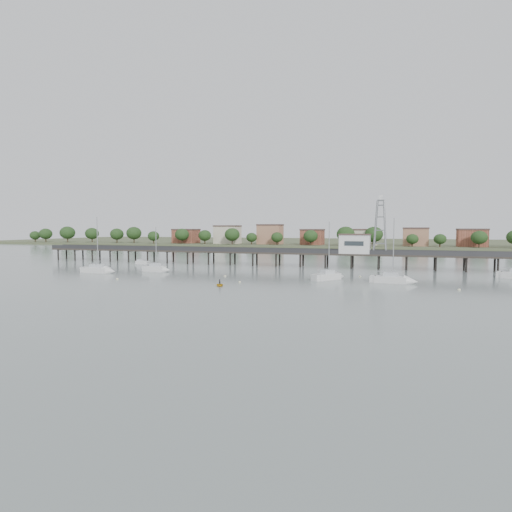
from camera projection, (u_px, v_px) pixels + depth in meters
The scene contains 13 objects.
ground_plane at pixel (154, 298), 66.63m from camera, with size 500.00×500.00×0.00m, color slate.
pier at pixel (266, 253), 123.22m from camera, with size 150.00×5.00×5.50m.
pier_building at pixel (355, 244), 115.19m from camera, with size 8.40×5.40×5.30m.
lattice_tower at pixel (380, 227), 112.86m from camera, with size 3.20×3.20×15.50m.
sailboat_a at pixel (101, 270), 103.88m from camera, with size 8.84×2.90×14.39m.
sailboat_d at pixel (398, 280), 84.61m from camera, with size 8.52×3.46×13.67m.
sailboat_b at pixel (159, 269), 106.71m from camera, with size 7.17×2.56×11.76m.
sailboat_c at pixel (332, 276), 90.78m from camera, with size 6.68×7.52×12.95m.
white_tender at pixel (142, 262), 128.90m from camera, with size 4.00×1.74×1.54m.
yellow_dinghy at pixel (220, 286), 80.78m from camera, with size 1.95×0.57×2.73m, color gold.
dinghy_occupant at pixel (220, 286), 80.78m from camera, with size 0.38×1.05×0.25m, color black.
mooring_buoys at pixel (238, 278), 92.95m from camera, with size 87.54×21.12×0.39m.
far_shore at pixel (343, 242), 293.41m from camera, with size 500.00×170.00×10.40m.
Camera 1 is at (35.80, -57.72, 11.07)m, focal length 30.00 mm.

